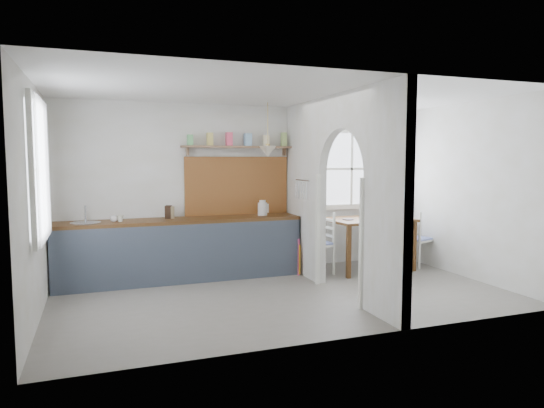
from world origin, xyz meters
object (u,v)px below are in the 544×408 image
object	(u,v)px
chair_left	(316,243)
kettle	(262,208)
chair_right	(416,238)
vase	(369,211)
dining_table	(368,244)

from	to	relation	value
chair_left	kettle	world-z (taller)	kettle
chair_right	kettle	world-z (taller)	kettle
vase	chair_left	bearing A→B (deg)	-173.09
chair_left	chair_right	world-z (taller)	chair_left
dining_table	vase	xyz separation A→B (m)	(0.09, 0.15, 0.51)
kettle	vase	world-z (taller)	kettle
chair_left	chair_right	bearing A→B (deg)	80.78
dining_table	kettle	distance (m)	1.81
chair_right	kettle	xyz separation A→B (m)	(-2.56, 0.39, 0.56)
chair_left	chair_right	xyz separation A→B (m)	(1.80, -0.06, -0.02)
chair_left	vase	bearing A→B (deg)	89.62
dining_table	kettle	xyz separation A→B (m)	(-1.66, 0.36, 0.61)
chair_right	vase	xyz separation A→B (m)	(-0.80, 0.18, 0.46)
vase	kettle	bearing A→B (deg)	173.17
dining_table	chair_right	xyz separation A→B (m)	(0.89, -0.03, 0.05)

